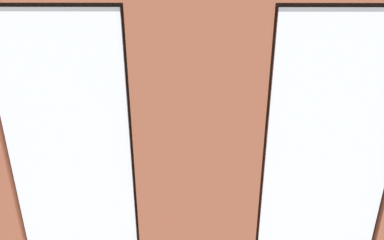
% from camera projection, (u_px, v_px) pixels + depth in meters
% --- Properties ---
extents(ground_plane, '(7.02, 6.24, 0.10)m').
position_uv_depth(ground_plane, '(198.00, 174.00, 6.10)').
color(ground_plane, '#99663D').
extents(brick_wall_with_windows, '(6.42, 0.30, 3.09)m').
position_uv_depth(brick_wall_with_windows, '(198.00, 180.00, 2.99)').
color(brick_wall_with_windows, '#9E5138').
rests_on(brick_wall_with_windows, ground_plane).
extents(couch_by_window, '(1.87, 0.87, 0.80)m').
position_uv_depth(couch_by_window, '(166.00, 236.00, 4.02)').
color(couch_by_window, black).
rests_on(couch_by_window, ground_plane).
extents(couch_left, '(0.94, 1.97, 0.80)m').
position_uv_depth(couch_left, '(344.00, 157.00, 5.88)').
color(couch_left, black).
rests_on(couch_left, ground_plane).
extents(coffee_table, '(1.48, 0.84, 0.45)m').
position_uv_depth(coffee_table, '(181.00, 140.00, 6.37)').
color(coffee_table, tan).
rests_on(coffee_table, ground_plane).
extents(cup_ceramic, '(0.07, 0.07, 0.08)m').
position_uv_depth(cup_ceramic, '(171.00, 133.00, 6.44)').
color(cup_ceramic, '#4C4C51').
rests_on(cup_ceramic, coffee_table).
extents(candle_jar, '(0.08, 0.08, 0.09)m').
position_uv_depth(candle_jar, '(156.00, 137.00, 6.23)').
color(candle_jar, '#B7333D').
rests_on(candle_jar, coffee_table).
extents(table_plant_small, '(0.15, 0.15, 0.24)m').
position_uv_depth(table_plant_small, '(203.00, 128.00, 6.44)').
color(table_plant_small, gray).
rests_on(table_plant_small, coffee_table).
extents(remote_silver, '(0.06, 0.17, 0.02)m').
position_uv_depth(remote_silver, '(187.00, 139.00, 6.23)').
color(remote_silver, '#B2B2B7').
rests_on(remote_silver, coffee_table).
extents(media_console, '(1.29, 0.42, 0.52)m').
position_uv_depth(media_console, '(43.00, 150.00, 6.30)').
color(media_console, black).
rests_on(media_console, ground_plane).
extents(tv_flatscreen, '(1.01, 0.20, 0.68)m').
position_uv_depth(tv_flatscreen, '(38.00, 119.00, 6.09)').
color(tv_flatscreen, black).
rests_on(tv_flatscreen, media_console).
extents(papasan_chair, '(1.02, 1.02, 0.66)m').
position_uv_depth(papasan_chair, '(156.00, 116.00, 7.46)').
color(papasan_chair, olive).
rests_on(papasan_chair, ground_plane).
extents(potted_plant_near_tv, '(0.94, 0.89, 1.49)m').
position_uv_depth(potted_plant_near_tv, '(43.00, 156.00, 5.10)').
color(potted_plant_near_tv, '#9E5638').
rests_on(potted_plant_near_tv, ground_plane).
extents(potted_plant_foreground_right, '(1.10, 0.97, 1.35)m').
position_uv_depth(potted_plant_foreground_right, '(86.00, 100.00, 7.82)').
color(potted_plant_foreground_right, '#9E5638').
rests_on(potted_plant_foreground_right, ground_plane).
extents(potted_plant_by_left_couch, '(0.31, 0.31, 0.57)m').
position_uv_depth(potted_plant_by_left_couch, '(298.00, 123.00, 7.19)').
color(potted_plant_by_left_couch, brown).
rests_on(potted_plant_by_left_couch, ground_plane).
extents(potted_plant_beside_window_right, '(0.58, 0.58, 0.84)m').
position_uv_depth(potted_plant_beside_window_right, '(2.00, 224.00, 3.88)').
color(potted_plant_beside_window_right, brown).
rests_on(potted_plant_beside_window_right, ground_plane).
extents(potted_plant_between_couches, '(0.73, 0.82, 1.30)m').
position_uv_depth(potted_plant_between_couches, '(286.00, 206.00, 3.90)').
color(potted_plant_between_couches, brown).
rests_on(potted_plant_between_couches, ground_plane).
extents(potted_plant_mid_room_small, '(0.23, 0.23, 0.41)m').
position_uv_depth(potted_plant_mid_room_small, '(240.00, 145.00, 6.47)').
color(potted_plant_mid_room_small, beige).
rests_on(potted_plant_mid_room_small, ground_plane).
extents(potted_plant_corner_near_left, '(0.45, 0.45, 0.88)m').
position_uv_depth(potted_plant_corner_near_left, '(315.00, 105.00, 7.81)').
color(potted_plant_corner_near_left, gray).
rests_on(potted_plant_corner_near_left, ground_plane).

